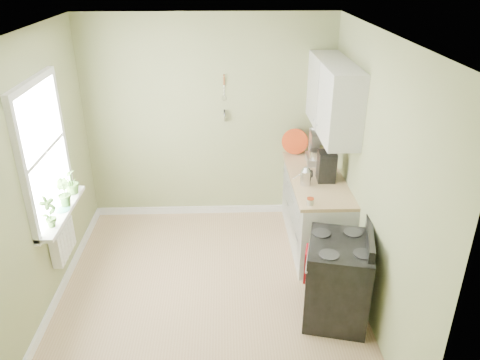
{
  "coord_description": "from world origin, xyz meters",
  "views": [
    {
      "loc": [
        0.19,
        -4.01,
        3.27
      ],
      "look_at": [
        0.36,
        0.55,
        1.09
      ],
      "focal_mm": 35.0,
      "sensor_mm": 36.0,
      "label": 1
    }
  ],
  "objects_px": {
    "stove": "(338,280)",
    "kettle": "(306,176)",
    "stand_mixer": "(316,148)",
    "coffee_maker": "(326,167)"
  },
  "relations": [
    {
      "from": "stove",
      "to": "coffee_maker",
      "type": "bearing_deg",
      "value": 85.9
    },
    {
      "from": "stove",
      "to": "stand_mixer",
      "type": "height_order",
      "value": "stand_mixer"
    },
    {
      "from": "stand_mixer",
      "to": "kettle",
      "type": "bearing_deg",
      "value": -109.36
    },
    {
      "from": "kettle",
      "to": "coffee_maker",
      "type": "xyz_separation_m",
      "value": [
        0.25,
        0.11,
        0.06
      ]
    },
    {
      "from": "stove",
      "to": "stand_mixer",
      "type": "bearing_deg",
      "value": 87.83
    },
    {
      "from": "stand_mixer",
      "to": "coffee_maker",
      "type": "height_order",
      "value": "stand_mixer"
    },
    {
      "from": "stand_mixer",
      "to": "kettle",
      "type": "distance_m",
      "value": 0.7
    },
    {
      "from": "kettle",
      "to": "stove",
      "type": "bearing_deg",
      "value": -81.99
    },
    {
      "from": "stove",
      "to": "kettle",
      "type": "bearing_deg",
      "value": 98.01
    },
    {
      "from": "stove",
      "to": "kettle",
      "type": "distance_m",
      "value": 1.3
    }
  ]
}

